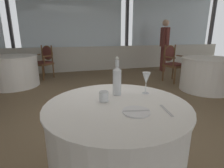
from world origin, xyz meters
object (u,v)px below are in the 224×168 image
Objects in this scene: wine_glass at (146,79)px; dining_chair_1_0 at (45,59)px; diner_person_0 at (164,42)px; dining_chair_0_1 at (172,60)px; water_tumbler at (104,96)px; water_bottle at (117,80)px; side_plate at (136,112)px.

dining_chair_1_0 is (-1.18, 4.21, -0.34)m from wine_glass.
wine_glass is at bearing 68.36° from diner_person_0.
dining_chair_0_1 is 1.04× the size of dining_chair_1_0.
water_tumbler is 0.05× the size of diner_person_0.
wine_glass is 4.96m from diner_person_0.
water_bottle is at bearing 39.40° from water_tumbler.
side_plate is at bearing 54.44° from dining_chair_1_0.
water_tumbler reaches higher than side_plate.
water_bottle reaches higher than wine_glass.
water_bottle reaches higher than dining_chair_1_0.
water_tumbler is (-0.17, 0.27, 0.04)m from side_plate.
water_bottle is 0.35× the size of dining_chair_1_0.
dining_chair_1_0 is 3.97m from diner_person_0.
side_plate is 5.40m from diner_person_0.
wine_glass is at bearing -9.13° from water_bottle.
side_plate is 0.11× the size of diner_person_0.
dining_chair_1_0 reaches higher than water_tumbler.
water_bottle is 0.22m from water_tumbler.
water_tumbler is at bearing 65.13° from diner_person_0.
water_tumbler is at bearing -57.41° from dining_chair_0_1.
wine_glass is at bearing 11.22° from water_tumbler.
water_tumbler is 5.27m from diner_person_0.
side_plate is 2.39× the size of water_tumbler.
dining_chair_0_1 reaches higher than side_plate.
dining_chair_0_1 is 0.57× the size of diner_person_0.
side_plate is 4.01m from dining_chair_0_1.
dining_chair_1_0 is at bearing 105.61° from wine_glass.
water_bottle is (-0.01, 0.39, 0.13)m from side_plate.
diner_person_0 is (2.77, 4.12, 0.10)m from wine_glass.
dining_chair_0_1 is at bearing 47.98° from water_bottle.
dining_chair_1_0 reaches higher than side_plate.
dining_chair_0_1 is 1.49m from diner_person_0.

